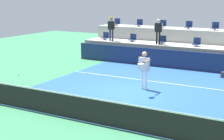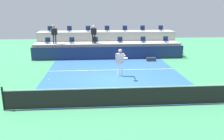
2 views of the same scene
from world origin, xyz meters
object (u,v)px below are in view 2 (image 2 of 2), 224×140
(stadium_chair_upper_mid_right, at_px, (125,29))
(spectator_with_hat, at_px, (54,32))
(stadium_chair_upper_right, at_px, (143,29))
(tennis_ball, at_px, (49,80))
(stadium_chair_lower_mid_left, at_px, (96,40))
(stadium_chair_lower_mid_right, at_px, (120,40))
(stadium_chair_lower_right, at_px, (143,40))
(stadium_chair_lower_far_right, at_px, (166,40))
(stadium_chair_upper_mid_left, at_px, (88,29))
(stadium_chair_upper_center, at_px, (107,29))
(tennis_player, at_px, (120,60))
(spectator_leaning_on_rail, at_px, (94,33))
(equipment_bag, at_px, (151,59))
(stadium_chair_lower_left, at_px, (72,41))
(stadium_chair_lower_far_left, at_px, (48,41))
(stadium_chair_upper_far_right, at_px, (161,29))
(stadium_chair_upper_far_left, at_px, (50,29))
(stadium_chair_upper_left, at_px, (69,29))

(stadium_chair_upper_mid_right, distance_m, spectator_with_hat, 6.76)
(stadium_chair_upper_right, relative_size, tennis_ball, 7.65)
(stadium_chair_lower_mid_left, bearing_deg, stadium_chair_lower_mid_right, 0.00)
(stadium_chair_lower_right, bearing_deg, spectator_with_hat, -177.20)
(stadium_chair_lower_far_right, height_order, tennis_ball, stadium_chair_lower_far_right)
(stadium_chair_lower_mid_right, xyz_separation_m, stadium_chair_upper_mid_left, (-2.88, 1.80, 0.85))
(stadium_chair_upper_center, relative_size, tennis_ball, 7.65)
(tennis_player, bearing_deg, stadium_chair_lower_mid_left, 103.31)
(spectator_leaning_on_rail, xyz_separation_m, equipment_bag, (4.72, -1.82, -2.05))
(tennis_player, xyz_separation_m, spectator_leaning_on_rail, (-1.67, 6.02, 1.10))
(stadium_chair_upper_center, bearing_deg, stadium_chair_lower_left, -151.03)
(stadium_chair_lower_far_right, bearing_deg, stadium_chair_upper_mid_right, 153.04)
(stadium_chair_lower_right, xyz_separation_m, tennis_player, (-2.80, -6.41, -0.36))
(stadium_chair_upper_right, bearing_deg, stadium_chair_lower_far_right, -44.97)
(equipment_bag, bearing_deg, stadium_chair_lower_left, 161.70)
(stadium_chair_upper_right, distance_m, equipment_bag, 4.55)
(stadium_chair_lower_mid_left, xyz_separation_m, spectator_with_hat, (-3.52, -0.38, 0.78))
(stadium_chair_lower_left, bearing_deg, stadium_chair_lower_far_right, 0.00)
(stadium_chair_lower_right, relative_size, stadium_chair_upper_center, 1.00)
(stadium_chair_lower_right, distance_m, tennis_ball, 12.44)
(stadium_chair_lower_far_left, bearing_deg, stadium_chair_lower_right, 0.00)
(stadium_chair_upper_mid_left, relative_size, stadium_chair_upper_far_right, 1.00)
(stadium_chair_upper_mid_left, height_order, stadium_chair_upper_right, same)
(tennis_player, bearing_deg, stadium_chair_upper_mid_left, 104.94)
(stadium_chair_upper_center, bearing_deg, stadium_chair_lower_far_right, -18.87)
(stadium_chair_lower_mid_left, bearing_deg, stadium_chair_upper_mid_right, 32.04)
(stadium_chair_upper_mid_right, bearing_deg, equipment_bag, -67.06)
(spectator_leaning_on_rail, bearing_deg, stadium_chair_lower_far_left, 174.60)
(stadium_chair_upper_far_left, xyz_separation_m, stadium_chair_upper_right, (8.88, 0.00, 0.00))
(stadium_chair_lower_mid_left, xyz_separation_m, tennis_ball, (-2.22, -10.58, -0.33))
(tennis_ball, bearing_deg, stadium_chair_upper_mid_right, 67.61)
(stadium_chair_lower_right, height_order, stadium_chair_upper_center, stadium_chair_upper_center)
(tennis_ball, bearing_deg, stadium_chair_upper_far_right, 55.07)
(stadium_chair_upper_mid_right, height_order, tennis_ball, stadium_chair_upper_mid_right)
(stadium_chair_lower_mid_left, height_order, equipment_bag, stadium_chair_lower_mid_left)
(stadium_chair_lower_mid_left, bearing_deg, stadium_chair_upper_right, 21.31)
(stadium_chair_upper_right, bearing_deg, stadium_chair_upper_center, 180.00)
(stadium_chair_lower_left, bearing_deg, stadium_chair_upper_mid_left, 51.54)
(stadium_chair_lower_far_right, height_order, stadium_chair_upper_mid_left, stadium_chair_upper_mid_left)
(stadium_chair_lower_left, height_order, tennis_ball, stadium_chair_lower_left)
(stadium_chair_lower_mid_right, xyz_separation_m, spectator_leaning_on_rail, (-2.36, -0.38, 0.73))
(stadium_chair_lower_far_right, distance_m, spectator_with_hat, 9.98)
(stadium_chair_upper_center, distance_m, stadium_chair_upper_far_right, 5.27)
(stadium_chair_lower_left, height_order, stadium_chair_upper_mid_left, stadium_chair_upper_mid_left)
(stadium_chair_lower_mid_left, distance_m, stadium_chair_lower_mid_right, 2.21)
(stadium_chair_upper_left, xyz_separation_m, stadium_chair_upper_center, (3.59, 0.00, 0.00))
(stadium_chair_lower_mid_right, height_order, stadium_chair_upper_far_left, stadium_chair_upper_far_left)
(stadium_chair_upper_far_left, bearing_deg, stadium_chair_lower_far_right, -9.57)
(stadium_chair_upper_mid_right, xyz_separation_m, spectator_leaning_on_rail, (-3.03, -2.18, -0.12))
(stadium_chair_lower_mid_left, relative_size, stadium_chair_upper_right, 1.00)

